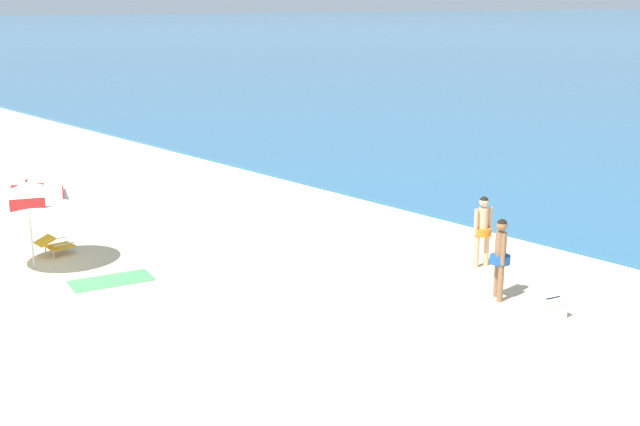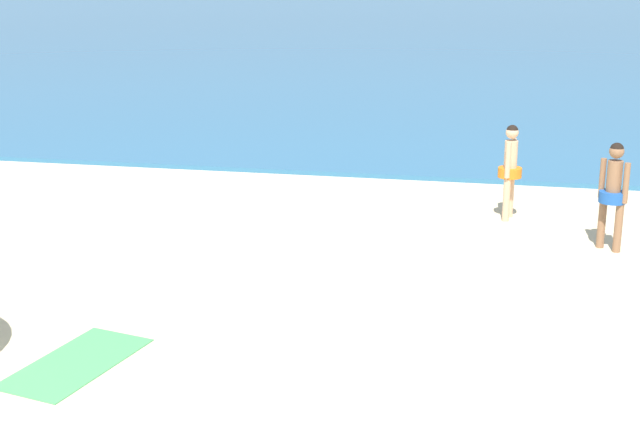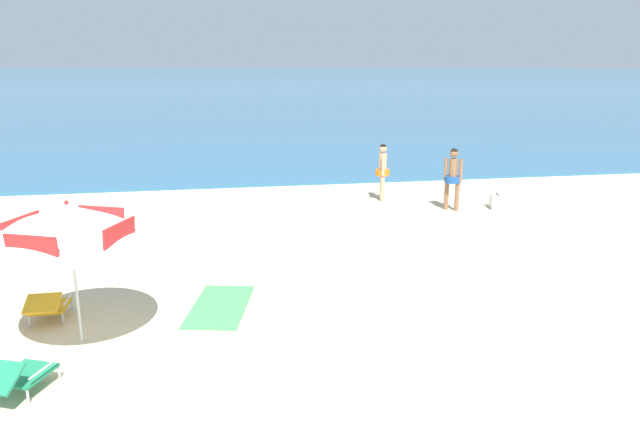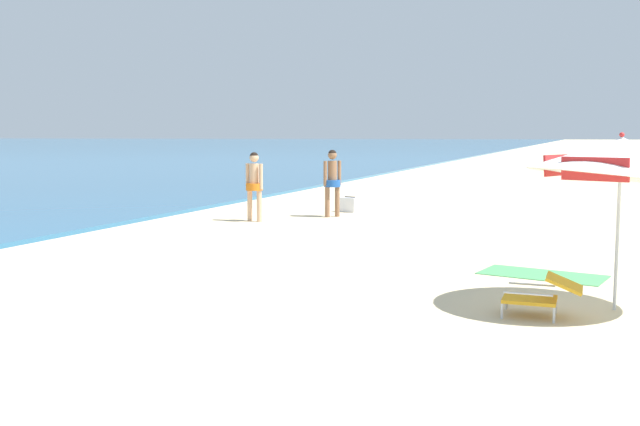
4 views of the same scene
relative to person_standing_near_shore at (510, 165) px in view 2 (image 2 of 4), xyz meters
name	(u,v)px [view 2 (image 2 of 4)]	position (x,y,z in m)	size (l,w,h in m)	color
person_standing_near_shore	(510,165)	(0.00, 0.00, 0.00)	(0.42, 0.49, 1.70)	#D8A87F
person_standing_beside	(613,189)	(1.58, -1.48, 0.02)	(0.42, 0.42, 1.74)	#8C6042
beach_towel	(76,363)	(-4.84, -7.04, -0.98)	(0.90, 1.80, 0.01)	#4C9E5B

